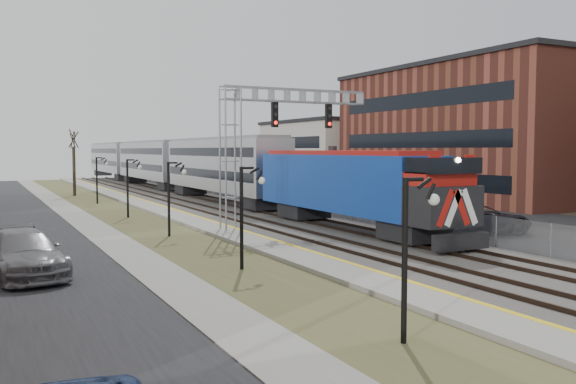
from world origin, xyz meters
TOP-DOWN VIEW (x-y plane):
  - street_west at (-11.50, 35.00)m, footprint 7.00×120.00m
  - sidewalk at (-7.00, 35.00)m, footprint 2.00×120.00m
  - grass_median at (-4.00, 35.00)m, footprint 4.00×120.00m
  - platform at (-1.00, 35.00)m, footprint 2.00×120.00m
  - ballast_bed at (4.00, 35.00)m, footprint 8.00×120.00m
  - parking_lot at (16.00, 35.00)m, footprint 16.00×120.00m
  - platform_edge at (-0.12, 35.00)m, footprint 0.24×120.00m
  - track_near at (2.00, 35.00)m, footprint 1.58×120.00m
  - track_far at (5.50, 35.00)m, footprint 1.58×120.00m
  - train at (5.50, 60.79)m, footprint 3.00×85.85m
  - signal_gantry at (1.22, 27.99)m, footprint 9.00×1.07m
  - lampposts at (-4.00, 18.29)m, footprint 0.14×62.14m
  - fence at (8.20, 35.00)m, footprint 0.04×120.00m
  - buildings_east at (30.00, 31.18)m, footprint 16.00×76.00m
  - car_lot_c at (11.34, 21.35)m, footprint 6.27×3.73m
  - car_lot_d at (12.79, 24.07)m, footprint 4.92×3.31m
  - car_lot_e at (13.47, 32.96)m, footprint 5.17×3.06m
  - car_lot_f at (12.15, 44.87)m, footprint 3.90×1.49m
  - car_street_b at (-11.54, 20.55)m, footprint 3.10×5.95m

SIDE VIEW (x-z plane):
  - street_west at x=-11.50m, z-range 0.00..0.04m
  - parking_lot at x=16.00m, z-range 0.00..0.04m
  - grass_median at x=-4.00m, z-range 0.00..0.06m
  - sidewalk at x=-7.00m, z-range 0.00..0.08m
  - ballast_bed at x=4.00m, z-range 0.00..0.20m
  - platform at x=-1.00m, z-range 0.00..0.24m
  - platform_edge at x=-0.12m, z-range 0.24..0.25m
  - track_near at x=2.00m, z-range 0.20..0.35m
  - track_far at x=5.50m, z-range 0.20..0.35m
  - car_lot_f at x=12.15m, z-range 0.00..1.27m
  - car_lot_d at x=12.79m, z-range 0.00..1.32m
  - fence at x=8.20m, z-range 0.00..1.60m
  - car_lot_c at x=11.34m, z-range 0.00..1.63m
  - car_street_b at x=-11.54m, z-range 0.00..1.65m
  - car_lot_e at x=13.47m, z-range 0.00..1.65m
  - lampposts at x=-4.00m, z-range 0.00..4.00m
  - train at x=5.50m, z-range 0.26..5.58m
  - signal_gantry at x=1.22m, z-range 1.51..9.66m
  - buildings_east at x=30.00m, z-range -1.19..13.81m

